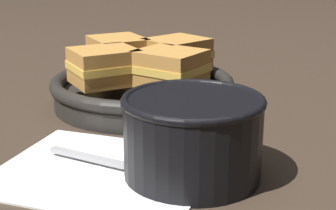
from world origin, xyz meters
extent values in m
plane|color=#382B21|center=(0.00, 0.00, 0.00)|extent=(4.00, 4.00, 0.00)
cube|color=white|center=(-0.05, -0.07, 0.00)|extent=(0.23, 0.21, 0.00)
cylinder|color=black|center=(0.04, -0.06, 0.04)|extent=(0.13, 0.13, 0.08)
cylinder|color=#DB5B1E|center=(0.04, -0.06, 0.07)|extent=(0.12, 0.12, 0.01)
torus|color=black|center=(0.04, -0.06, 0.08)|extent=(0.14, 0.14, 0.01)
cube|color=#9E9EA3|center=(-0.06, -0.06, 0.01)|extent=(0.11, 0.05, 0.01)
ellipsoid|color=#9E9EA3|center=(0.02, -0.08, 0.01)|extent=(0.06, 0.04, 0.01)
cylinder|color=black|center=(-0.05, 0.16, 0.01)|extent=(0.24, 0.24, 0.02)
torus|color=black|center=(-0.05, 0.16, 0.03)|extent=(0.26, 0.26, 0.02)
cube|color=black|center=(-0.16, 0.30, 0.03)|extent=(0.09, 0.10, 0.01)
cube|color=#B27A38|center=(-0.01, 0.20, 0.05)|extent=(0.11, 0.11, 0.02)
cube|color=gold|center=(-0.01, 0.20, 0.07)|extent=(0.11, 0.11, 0.01)
cube|color=#B27A38|center=(-0.01, 0.20, 0.08)|extent=(0.11, 0.11, 0.02)
cube|color=#B27A38|center=(-0.10, 0.20, 0.05)|extent=(0.10, 0.11, 0.02)
cube|color=gold|center=(-0.10, 0.20, 0.07)|extent=(0.11, 0.11, 0.01)
cube|color=#B27A38|center=(-0.10, 0.20, 0.08)|extent=(0.10, 0.11, 0.02)
cube|color=#B27A38|center=(-0.10, 0.11, 0.05)|extent=(0.11, 0.11, 0.02)
cube|color=gold|center=(-0.10, 0.11, 0.07)|extent=(0.11, 0.11, 0.01)
cube|color=#B27A38|center=(-0.10, 0.11, 0.08)|extent=(0.11, 0.11, 0.02)
cube|color=#B27A38|center=(-0.01, 0.12, 0.05)|extent=(0.10, 0.10, 0.02)
cube|color=gold|center=(-0.01, 0.12, 0.07)|extent=(0.11, 0.10, 0.01)
cube|color=#B27A38|center=(-0.01, 0.12, 0.08)|extent=(0.10, 0.10, 0.02)
camera|label=1|loc=(0.09, -0.52, 0.22)|focal=55.00mm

